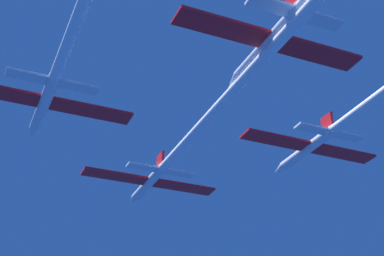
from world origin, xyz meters
name	(u,v)px	position (x,y,z in m)	size (l,w,h in m)	color
jet_lead	(213,113)	(0.61, -24.10, -0.76)	(21.02, 77.00, 3.48)	white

